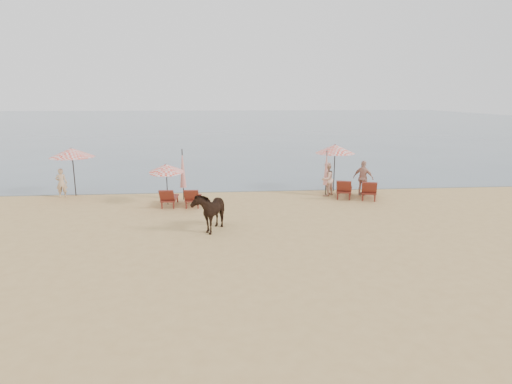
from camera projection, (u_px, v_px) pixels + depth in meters
ground at (269, 258)px, 13.98m from camera, size 120.00×120.00×0.00m
sea at (225, 121)px, 91.75m from camera, size 160.00×140.00×0.06m
lounger_cluster_left at (181, 197)px, 20.42m from camera, size 1.90×1.83×0.65m
lounger_cluster_right at (357, 189)px, 22.01m from camera, size 2.50×2.45×0.71m
umbrella_open_left_a at (72, 153)px, 22.27m from camera, size 2.25×2.25×2.56m
umbrella_open_left_b at (166, 168)px, 20.48m from camera, size 1.64×1.67×2.09m
umbrella_open_right at (335, 149)px, 23.34m from camera, size 2.15×2.15×2.63m
umbrella_closed_left at (183, 169)px, 21.58m from camera, size 0.32×0.32×2.61m
umbrella_closed_right at (326, 168)px, 22.41m from camera, size 0.30×0.30×2.45m
cow at (210, 210)px, 16.81m from camera, size 1.48×2.08×1.60m
beachgoer_left at (61, 183)px, 22.23m from camera, size 0.60×0.44×1.53m
beachgoer_right_a at (327, 179)px, 22.62m from camera, size 1.08×1.08×1.77m
beachgoer_right_b at (363, 178)px, 22.69m from camera, size 1.14×1.02×1.86m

